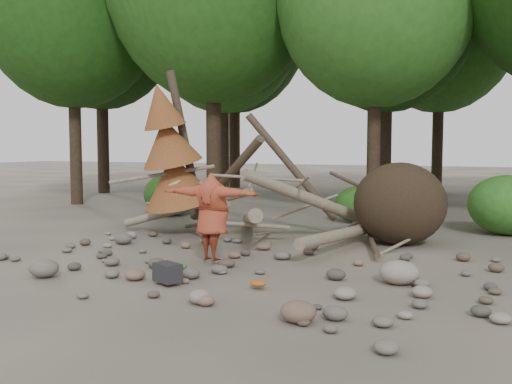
% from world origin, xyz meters
% --- Properties ---
extents(ground, '(120.00, 120.00, 0.00)m').
position_xyz_m(ground, '(0.00, 0.00, 0.00)').
color(ground, '#514C44').
rests_on(ground, ground).
extents(deadfall_pile, '(8.55, 5.24, 3.30)m').
position_xyz_m(deadfall_pile, '(2.02, 4.24, 0.95)').
color(deadfall_pile, '#332619').
rests_on(deadfall_pile, ground).
extents(dead_conifer, '(2.06, 2.16, 4.35)m').
position_xyz_m(dead_conifer, '(-3.12, 3.37, 2.11)').
color(dead_conifer, '#4C3F30').
rests_on(dead_conifer, ground).
extents(bush_left, '(1.80, 1.80, 1.44)m').
position_xyz_m(bush_left, '(-5.50, 7.20, 0.72)').
color(bush_left, '#204F15').
rests_on(bush_left, ground).
extents(bush_mid, '(1.40, 1.40, 1.12)m').
position_xyz_m(bush_mid, '(0.80, 7.80, 0.56)').
color(bush_mid, '#2A641D').
rests_on(bush_mid, ground).
extents(bush_right, '(2.00, 2.00, 1.60)m').
position_xyz_m(bush_right, '(5.00, 7.00, 0.80)').
color(bush_right, '#357725').
rests_on(bush_right, ground).
extents(frisbee_thrower, '(2.20, 0.77, 1.76)m').
position_xyz_m(frisbee_thrower, '(-0.50, 0.55, 0.96)').
color(frisbee_thrower, '#9C3923').
rests_on(frisbee_thrower, ground).
extents(backpack, '(0.56, 0.48, 0.31)m').
position_xyz_m(backpack, '(-0.43, -1.27, 0.16)').
color(backpack, black).
rests_on(backpack, ground).
extents(cloth_green, '(0.44, 0.36, 0.16)m').
position_xyz_m(cloth_green, '(-0.77, -0.42, 0.08)').
color(cloth_green, '#3A6B2A').
rests_on(cloth_green, ground).
extents(cloth_orange, '(0.28, 0.23, 0.10)m').
position_xyz_m(cloth_orange, '(1.11, -0.96, 0.05)').
color(cloth_orange, '#A34B1C').
rests_on(cloth_orange, ground).
extents(boulder_front_left, '(0.55, 0.50, 0.33)m').
position_xyz_m(boulder_front_left, '(-2.79, -1.64, 0.17)').
color(boulder_front_left, '#6B6159').
rests_on(boulder_front_left, ground).
extents(boulder_front_right, '(0.50, 0.45, 0.30)m').
position_xyz_m(boulder_front_right, '(2.29, -2.39, 0.15)').
color(boulder_front_right, brown).
rests_on(boulder_front_right, ground).
extents(boulder_mid_right, '(0.68, 0.61, 0.41)m').
position_xyz_m(boulder_mid_right, '(3.21, 0.31, 0.20)').
color(boulder_mid_right, gray).
rests_on(boulder_mid_right, ground).
extents(boulder_mid_left, '(0.46, 0.41, 0.28)m').
position_xyz_m(boulder_mid_left, '(-3.55, 1.79, 0.14)').
color(boulder_mid_left, '#605650').
rests_on(boulder_mid_left, ground).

